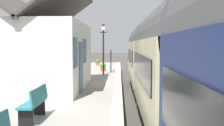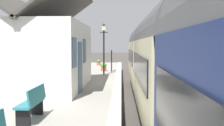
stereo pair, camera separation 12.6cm
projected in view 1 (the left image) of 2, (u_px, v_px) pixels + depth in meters
name	position (u px, v px, depth m)	size (l,w,h in m)	color
ground_plane	(140.00, 99.00, 14.75)	(160.00, 160.00, 0.00)	#423D38
platform	(72.00, 90.00, 14.82)	(32.00, 5.21, 0.85)	gray
platform_edge_coping	(118.00, 82.00, 14.73)	(32.00, 0.36, 0.02)	beige
rail_near	(171.00, 97.00, 14.71)	(52.00, 0.08, 0.14)	gray
rail_far	(144.00, 97.00, 14.75)	(52.00, 0.08, 0.14)	gray
train	(179.00, 63.00, 9.40)	(23.52, 2.73, 4.32)	black
station_building	(42.00, 53.00, 12.86)	(6.80, 4.14, 5.36)	white
bench_near_building	(35.00, 102.00, 7.38)	(1.40, 0.44, 0.88)	#26727F
planter_under_sign	(103.00, 67.00, 20.92)	(0.44, 0.44, 0.68)	#9E5138
planter_edge_far	(71.00, 63.00, 23.42)	(0.46, 0.46, 0.76)	gray
planter_by_door	(85.00, 67.00, 19.74)	(0.42, 0.42, 0.75)	teal
planter_bench_left	(98.00, 63.00, 26.66)	(0.80, 0.32, 0.54)	#9E5138
lamp_post_platform	(103.00, 39.00, 18.33)	(0.32, 0.50, 3.36)	black
station_sign_board	(111.00, 55.00, 20.62)	(0.96, 0.06, 1.57)	black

